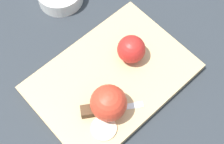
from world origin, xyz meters
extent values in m
plane|color=#282D33|center=(0.00, 0.00, 0.00)|extent=(4.00, 4.00, 0.00)
cube|color=tan|center=(0.00, 0.00, 0.01)|extent=(0.38, 0.27, 0.02)
sphere|color=red|center=(-0.07, -0.01, 0.05)|extent=(0.07, 0.07, 0.07)
cylinder|color=beige|center=(-0.06, -0.01, 0.05)|extent=(0.05, 0.05, 0.06)
sphere|color=red|center=(0.06, 0.06, 0.06)|extent=(0.08, 0.08, 0.08)
cylinder|color=beige|center=(0.06, 0.05, 0.06)|extent=(0.08, 0.00, 0.08)
cube|color=silver|center=(0.03, 0.08, 0.02)|extent=(0.08, 0.05, 0.00)
cube|color=#472D19|center=(0.09, 0.04, 0.03)|extent=(0.06, 0.05, 0.02)
cylinder|color=beige|center=(0.10, 0.08, 0.02)|extent=(0.06, 0.06, 0.01)
camera|label=1|loc=(0.21, 0.24, 0.68)|focal=50.00mm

